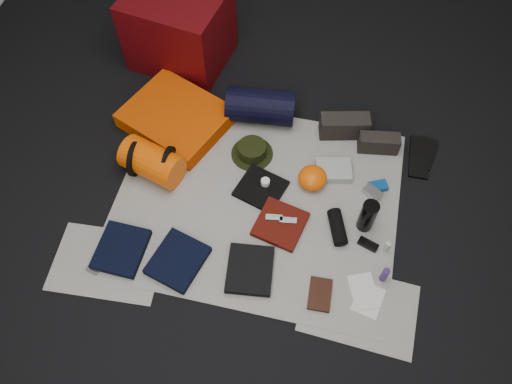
% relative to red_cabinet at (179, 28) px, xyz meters
% --- Properties ---
extents(floor, '(4.50, 4.50, 0.02)m').
position_rel_red_cabinet_xyz_m(floor, '(0.75, -1.01, -0.26)').
color(floor, black).
rests_on(floor, ground).
extents(newspaper_mat, '(1.60, 1.30, 0.01)m').
position_rel_red_cabinet_xyz_m(newspaper_mat, '(0.75, -1.01, -0.25)').
color(newspaper_mat, '#B7B3A9').
rests_on(newspaper_mat, floor).
extents(newspaper_sheet_front_left, '(0.61, 0.44, 0.00)m').
position_rel_red_cabinet_xyz_m(newspaper_sheet_front_left, '(0.05, -1.56, -0.25)').
color(newspaper_sheet_front_left, '#B7B3A9').
rests_on(newspaper_sheet_front_left, floor).
extents(newspaper_sheet_front_right, '(0.60, 0.43, 0.00)m').
position_rel_red_cabinet_xyz_m(newspaper_sheet_front_right, '(1.40, -1.51, -0.25)').
color(newspaper_sheet_front_right, '#B7B3A9').
rests_on(newspaper_sheet_front_right, floor).
extents(red_cabinet, '(0.67, 0.59, 0.50)m').
position_rel_red_cabinet_xyz_m(red_cabinet, '(0.00, 0.00, 0.00)').
color(red_cabinet, '#530609').
rests_on(red_cabinet, floor).
extents(sleeping_pad, '(0.74, 0.68, 0.11)m').
position_rel_red_cabinet_xyz_m(sleeping_pad, '(0.13, -0.57, -0.19)').
color(sleeping_pad, '#DB4402').
rests_on(sleeping_pad, newspaper_mat).
extents(stuff_sack, '(0.39, 0.30, 0.20)m').
position_rel_red_cabinet_xyz_m(stuff_sack, '(0.11, -0.95, -0.14)').
color(stuff_sack, '#ED5103').
rests_on(stuff_sack, newspaper_mat).
extents(sack_strap_left, '(0.02, 0.22, 0.22)m').
position_rel_red_cabinet_xyz_m(sack_strap_left, '(0.01, -0.95, -0.14)').
color(sack_strap_left, black).
rests_on(sack_strap_left, newspaper_mat).
extents(sack_strap_right, '(0.02, 0.22, 0.22)m').
position_rel_red_cabinet_xyz_m(sack_strap_right, '(0.21, -0.95, -0.14)').
color(sack_strap_right, black).
rests_on(sack_strap_right, newspaper_mat).
extents(navy_duffel, '(0.44, 0.26, 0.22)m').
position_rel_red_cabinet_xyz_m(navy_duffel, '(0.64, -0.41, -0.14)').
color(navy_duffel, black).
rests_on(navy_duffel, newspaper_mat).
extents(boonie_brim, '(0.27, 0.27, 0.01)m').
position_rel_red_cabinet_xyz_m(boonie_brim, '(0.65, -0.70, -0.24)').
color(boonie_brim, black).
rests_on(boonie_brim, newspaper_mat).
extents(boonie_crown, '(0.17, 0.17, 0.07)m').
position_rel_red_cabinet_xyz_m(boonie_crown, '(0.65, -0.70, -0.20)').
color(boonie_crown, black).
rests_on(boonie_crown, boonie_brim).
extents(hiking_boot_left, '(0.31, 0.18, 0.15)m').
position_rel_red_cabinet_xyz_m(hiking_boot_left, '(1.17, -0.42, -0.17)').
color(hiking_boot_left, black).
rests_on(hiking_boot_left, newspaper_mat).
extents(hiking_boot_right, '(0.25, 0.12, 0.12)m').
position_rel_red_cabinet_xyz_m(hiking_boot_right, '(1.39, -0.50, -0.18)').
color(hiking_boot_right, black).
rests_on(hiking_boot_right, newspaper_mat).
extents(flip_flop_left, '(0.12, 0.31, 0.02)m').
position_rel_red_cabinet_xyz_m(flip_flop_left, '(1.64, -0.50, -0.24)').
color(flip_flop_left, black).
rests_on(flip_flop_left, floor).
extents(flip_flop_right, '(0.13, 0.24, 0.01)m').
position_rel_red_cabinet_xyz_m(flip_flop_right, '(1.69, -0.46, -0.24)').
color(flip_flop_right, black).
rests_on(flip_flop_right, floor).
extents(trousers_navy_a, '(0.25, 0.29, 0.04)m').
position_rel_red_cabinet_xyz_m(trousers_navy_a, '(0.10, -1.48, -0.22)').
color(trousers_navy_a, black).
rests_on(trousers_navy_a, newspaper_mat).
extents(trousers_navy_b, '(0.32, 0.35, 0.05)m').
position_rel_red_cabinet_xyz_m(trousers_navy_b, '(0.42, -1.48, -0.22)').
color(trousers_navy_b, black).
rests_on(trousers_navy_b, newspaper_mat).
extents(trousers_charcoal, '(0.27, 0.30, 0.04)m').
position_rel_red_cabinet_xyz_m(trousers_charcoal, '(0.81, -1.44, -0.22)').
color(trousers_charcoal, black).
rests_on(trousers_charcoal, newspaper_mat).
extents(black_tshirt, '(0.32, 0.30, 0.03)m').
position_rel_red_cabinet_xyz_m(black_tshirt, '(0.76, -0.94, -0.23)').
color(black_tshirt, black).
rests_on(black_tshirt, newspaper_mat).
extents(red_shirt, '(0.31, 0.31, 0.03)m').
position_rel_red_cabinet_xyz_m(red_shirt, '(0.91, -1.14, -0.23)').
color(red_shirt, '#4D0F08').
rests_on(red_shirt, newspaper_mat).
extents(orange_stuff_sack, '(0.20, 0.20, 0.11)m').
position_rel_red_cabinet_xyz_m(orange_stuff_sack, '(1.04, -0.83, -0.19)').
color(orange_stuff_sack, '#ED5103').
rests_on(orange_stuff_sack, newspaper_mat).
extents(first_aid_pouch, '(0.24, 0.20, 0.05)m').
position_rel_red_cabinet_xyz_m(first_aid_pouch, '(1.15, -0.73, -0.22)').
color(first_aid_pouch, '#98A199').
rests_on(first_aid_pouch, newspaper_mat).
extents(water_bottle, '(0.11, 0.11, 0.22)m').
position_rel_red_cabinet_xyz_m(water_bottle, '(1.37, -1.04, -0.13)').
color(water_bottle, black).
rests_on(water_bottle, newspaper_mat).
extents(speaker, '(0.14, 0.22, 0.08)m').
position_rel_red_cabinet_xyz_m(speaker, '(1.22, -1.10, -0.21)').
color(speaker, black).
rests_on(speaker, newspaper_mat).
extents(compact_camera, '(0.12, 0.11, 0.04)m').
position_rel_red_cabinet_xyz_m(compact_camera, '(1.39, -0.83, -0.22)').
color(compact_camera, '#B8B8BD').
rests_on(compact_camera, newspaper_mat).
extents(cyan_case, '(0.12, 0.11, 0.03)m').
position_rel_red_cabinet_xyz_m(cyan_case, '(1.42, -0.78, -0.23)').
color(cyan_case, navy).
rests_on(cyan_case, newspaper_mat).
extents(toiletry_purple, '(0.05, 0.05, 0.11)m').
position_rel_red_cabinet_xyz_m(toiletry_purple, '(1.50, -1.33, -0.19)').
color(toiletry_purple, navy).
rests_on(toiletry_purple, newspaper_mat).
extents(toiletry_clear, '(0.03, 0.03, 0.08)m').
position_rel_red_cabinet_xyz_m(toiletry_clear, '(1.50, -1.16, -0.20)').
color(toiletry_clear, '#B1B5B0').
rests_on(toiletry_clear, newspaper_mat).
extents(paperback_book, '(0.12, 0.18, 0.02)m').
position_rel_red_cabinet_xyz_m(paperback_book, '(1.19, -1.49, -0.23)').
color(paperback_book, black).
rests_on(paperback_book, newspaper_mat).
extents(map_booklet, '(0.20, 0.23, 0.01)m').
position_rel_red_cabinet_xyz_m(map_booklet, '(1.41, -1.43, -0.24)').
color(map_booklet, silver).
rests_on(map_booklet, newspaper_mat).
extents(map_printout, '(0.17, 0.20, 0.01)m').
position_rel_red_cabinet_xyz_m(map_printout, '(1.44, -1.46, -0.24)').
color(map_printout, silver).
rests_on(map_printout, newspaper_mat).
extents(sunglasses, '(0.12, 0.08, 0.03)m').
position_rel_red_cabinet_xyz_m(sunglasses, '(1.40, -1.16, -0.23)').
color(sunglasses, black).
rests_on(sunglasses, newspaper_mat).
extents(key_cluster, '(0.09, 0.09, 0.01)m').
position_rel_red_cabinet_xyz_m(key_cluster, '(0.00, -1.61, -0.24)').
color(key_cluster, '#B8B8BD').
rests_on(key_cluster, newspaper_mat).
extents(tape_roll, '(0.05, 0.05, 0.04)m').
position_rel_red_cabinet_xyz_m(tape_roll, '(0.78, -0.91, -0.20)').
color(tape_roll, white).
rests_on(tape_roll, black_tshirt).
extents(energy_bar_a, '(0.10, 0.05, 0.01)m').
position_rel_red_cabinet_xyz_m(energy_bar_a, '(0.87, -1.12, -0.20)').
color(energy_bar_a, '#B8B8BD').
rests_on(energy_bar_a, red_shirt).
extents(energy_bar_b, '(0.10, 0.05, 0.01)m').
position_rel_red_cabinet_xyz_m(energy_bar_b, '(0.95, -1.12, -0.20)').
color(energy_bar_b, '#B8B8BD').
rests_on(energy_bar_b, red_shirt).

